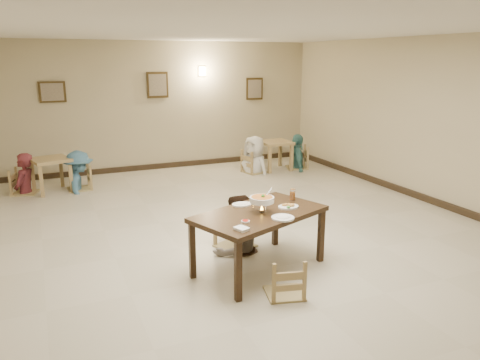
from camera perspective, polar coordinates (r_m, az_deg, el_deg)
name	(u,v)px	position (r m, az deg, el deg)	size (l,w,h in m)	color
floor	(237,238)	(7.00, -0.36, -7.14)	(10.00, 10.00, 0.00)	#BDB39B
ceiling	(237,27)	(6.52, -0.40, 18.17)	(10.00, 10.00, 0.00)	silver
wall_back	(154,107)	(11.33, -10.45, 8.80)	(10.00, 10.00, 0.00)	tan
wall_right	(449,124)	(8.94, 24.08, 6.30)	(10.00, 10.00, 0.00)	tan
baseboard_back	(157,166)	(11.53, -10.09, 1.66)	(8.00, 0.06, 0.12)	black
baseboard_right	(438,203)	(9.21, 23.04, -2.59)	(0.06, 10.00, 0.12)	black
picture_a	(52,92)	(10.97, -21.91, 9.93)	(0.55, 0.04, 0.45)	#332510
picture_b	(158,85)	(11.28, -10.02, 11.35)	(0.50, 0.04, 0.60)	#332510
picture_c	(255,89)	(12.12, 1.79, 11.05)	(0.45, 0.04, 0.55)	#332510
wall_sconce	(202,71)	(11.58, -4.65, 13.08)	(0.16, 0.05, 0.22)	#FFD88C
main_table	(259,218)	(5.80, 2.39, -4.65)	(1.85, 1.44, 0.76)	#332010
chair_far	(235,214)	(6.54, -0.59, -4.15)	(0.46, 0.46, 0.99)	tan
chair_near	(285,258)	(5.29, 5.54, -9.49)	(0.41, 0.41, 0.88)	tan
main_diner	(237,195)	(6.33, -0.42, -1.90)	(0.77, 0.60, 1.59)	gray
curry_warmer	(262,200)	(5.71, 2.69, -2.43)	(0.34, 0.30, 0.27)	silver
rice_plate_far	(242,204)	(6.02, 0.23, -2.97)	(0.26, 0.26, 0.06)	white
rice_plate_near	(283,218)	(5.55, 5.24, -4.58)	(0.27, 0.27, 0.06)	white
fried_plate	(288,206)	(5.95, 5.92, -3.21)	(0.27, 0.27, 0.06)	white
chili_dish	(245,221)	(5.41, 0.67, -5.05)	(0.10, 0.10, 0.02)	white
napkin_cutlery	(242,229)	(5.17, 0.20, -5.94)	(0.19, 0.25, 0.03)	white
drink_glass	(293,195)	(6.27, 6.42, -1.82)	(0.08, 0.08, 0.15)	white
bg_table_left	(51,165)	(10.01, -22.09, 1.72)	(0.84, 0.84, 0.68)	#A28654
bg_table_right	(275,147)	(11.19, 4.32, 4.06)	(0.70, 0.70, 0.69)	#A28654
bg_chair_ll	(23,170)	(10.10, -24.92, 1.10)	(0.45, 0.45, 0.95)	tan
bg_chair_lr	(78,166)	(10.00, -19.15, 1.59)	(0.46, 0.46, 0.97)	tan
bg_chair_rl	(254,151)	(10.91, 1.76, 3.53)	(0.47, 0.47, 1.01)	tan
bg_chair_rr	(297,147)	(11.42, 7.01, 3.99)	(0.49, 0.49, 1.04)	tan
bg_diner_a	(21,153)	(10.04, -25.13, 2.97)	(0.59, 0.39, 1.62)	maroon
bg_diner_b	(77,151)	(9.94, -19.30, 3.36)	(1.03, 0.59, 1.60)	teal
bg_diner_c	(254,136)	(10.85, 1.77, 5.39)	(0.84, 0.55, 1.72)	silver
bg_diner_d	(298,134)	(11.36, 7.06, 5.57)	(0.98, 0.41, 1.67)	teal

